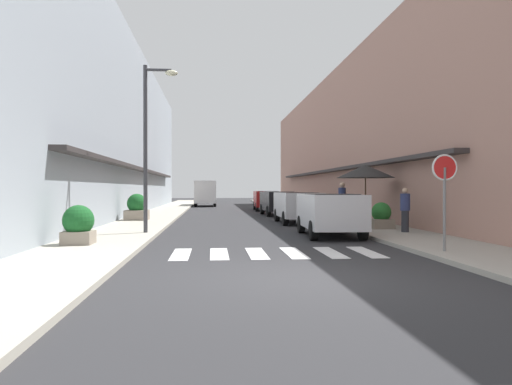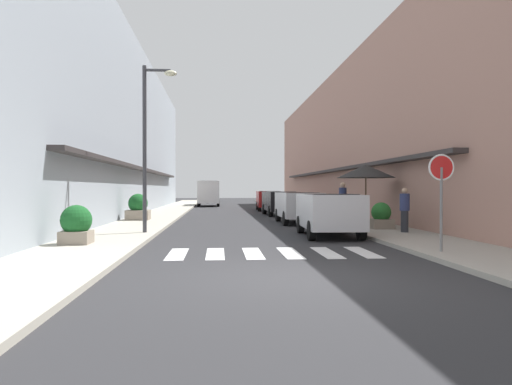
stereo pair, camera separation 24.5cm
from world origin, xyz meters
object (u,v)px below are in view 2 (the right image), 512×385
Objects in this scene: parked_car_distant at (269,198)px; round_street_sign at (441,177)px; delivery_van at (209,191)px; parked_car_mid at (298,204)px; planter_far at (138,208)px; planter_midblock at (381,216)px; pedestrian_walking_far at (343,201)px; parked_car_near at (329,210)px; parked_car_far at (280,200)px; street_lamp at (150,132)px; pedestrian_walking_near at (405,209)px; planter_corner at (76,225)px; cafe_umbrella at (366,171)px.

parked_car_distant is 1.84× the size of round_street_sign.
parked_car_distant is at bearing -63.71° from delivery_van.
planter_far is (-7.71, 1.30, -0.22)m from parked_car_mid.
planter_midblock is 0.55× the size of pedestrian_walking_far.
round_street_sign is (6.34, -33.85, 0.52)m from delivery_van.
round_street_sign reaches higher than delivery_van.
parked_car_near and parked_car_far have the same top height.
parked_car_near is at bearing -7.22° from street_lamp.
pedestrian_walking_near is at bearing -73.86° from pedestrian_walking_far.
parked_car_near is at bearing -90.00° from parked_car_distant.
pedestrian_walking_far is at bearing 100.55° from planter_midblock.
planter_corner is (-2.99, -31.49, -0.76)m from delivery_van.
street_lamp is at bearing -138.36° from parked_car_mid.
planter_far is at bearing 157.43° from cafe_umbrella.
round_street_sign is 6.79m from planter_midblock.
pedestrian_walking_far is at bearing -163.09° from pedestrian_walking_near.
parked_car_near is at bearing -80.73° from delivery_van.
planter_midblock is 0.64× the size of pedestrian_walking_near.
pedestrian_walking_near is (0.37, -3.25, -1.43)m from cafe_umbrella.
parked_car_mid is at bearing -78.24° from delivery_van.
parked_car_mid is at bearing 48.91° from planter_corner.
street_lamp reaches higher than parked_car_far.
parked_car_far is at bearing 63.62° from planter_corner.
delivery_van is (-4.72, 9.55, 0.48)m from parked_car_distant.
delivery_van is at bearing 110.78° from pedestrian_walking_far.
planter_midblock is (2.43, -4.58, -0.34)m from parked_car_mid.
planter_far is 12.82m from pedestrian_walking_near.
parked_car_distant is 23.26m from planter_corner.
pedestrian_walking_near reaches higher than parked_car_near.
street_lamp is 5.80× the size of planter_midblock.
planter_far is 0.82× the size of pedestrian_walking_near.
parked_car_mid is 0.72× the size of street_lamp.
parked_car_distant is 1.72× the size of cafe_umbrella.
planter_midblock is at bearing -77.84° from parked_car_far.
planter_midblock is (8.60, 0.91, -3.05)m from street_lamp.
parked_car_mid is 11.35m from round_street_sign.
planter_corner is at bearing -90.01° from planter_far.
parked_car_far is 9.41m from planter_far.
pedestrian_walking_near is (8.90, -0.65, -2.71)m from street_lamp.
planter_midblock is 0.78× the size of planter_far.
parked_car_far is at bearing 95.17° from round_street_sign.
delivery_van is 5.41× the size of planter_midblock.
pedestrian_walking_far reaches higher than planter_far.
cafe_umbrella is at bearing -22.57° from planter_far.
pedestrian_walking_near is at bearing 77.60° from round_street_sign.
round_street_sign is 1.31× the size of pedestrian_walking_far.
cafe_umbrella is 1.40× the size of pedestrian_walking_far.
planter_corner is at bearing -114.62° from street_lamp.
parked_car_mid is 13.10m from parked_car_distant.
parked_car_far is 17.35m from planter_corner.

